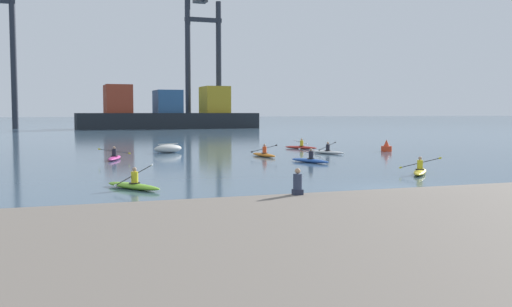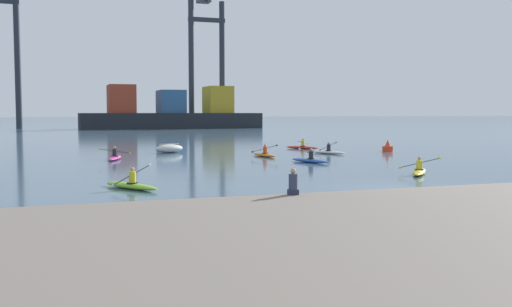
% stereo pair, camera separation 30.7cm
% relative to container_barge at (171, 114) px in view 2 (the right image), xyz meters
% --- Properties ---
extents(ground_plane, '(800.00, 800.00, 0.00)m').
position_rel_container_barge_xyz_m(ground_plane, '(-9.25, -97.07, -2.95)').
color(ground_plane, '#425B70').
extents(container_barge, '(36.12, 10.04, 8.69)m').
position_rel_container_barge_xyz_m(container_barge, '(0.00, 0.00, 0.00)').
color(container_barge, '#1E2328').
rests_on(container_barge, ground).
extents(gantry_crane_west, '(6.53, 17.40, 40.98)m').
position_rel_container_barge_xyz_m(gantry_crane_west, '(-31.84, 6.62, 16.65)').
color(gantry_crane_west, '#232833').
rests_on(gantry_crane_west, ground).
extents(gantry_crane_west_mid, '(8.13, 17.65, 37.41)m').
position_rel_container_barge_xyz_m(gantry_crane_west_mid, '(9.25, 5.96, 15.50)').
color(gantry_crane_west_mid, '#232833').
rests_on(gantry_crane_west_mid, ground).
extents(capsized_dinghy, '(2.82, 2.10, 0.76)m').
position_rel_container_barge_xyz_m(capsized_dinghy, '(-14.12, -71.47, -2.60)').
color(capsized_dinghy, beige).
rests_on(capsized_dinghy, ground).
extents(channel_buoy, '(0.90, 0.90, 1.00)m').
position_rel_container_barge_xyz_m(channel_buoy, '(3.61, -75.89, -2.59)').
color(channel_buoy, red).
rests_on(channel_buoy, ground).
extents(kayak_red, '(2.33, 3.19, 0.95)m').
position_rel_container_barge_xyz_m(kayak_red, '(-1.83, -70.38, -2.78)').
color(kayak_red, red).
rests_on(kayak_red, ground).
extents(kayak_blue, '(2.09, 3.41, 1.01)m').
position_rel_container_barge_xyz_m(kayak_blue, '(-7.12, -83.68, -2.78)').
color(kayak_blue, '#2856B2').
rests_on(kayak_blue, ground).
extents(kayak_white, '(2.04, 3.33, 0.95)m').
position_rel_container_barge_xyz_m(kayak_white, '(-2.42, -76.79, -2.78)').
color(kayak_white, silver).
rests_on(kayak_white, ground).
extents(kayak_yellow, '(2.62, 3.01, 0.97)m').
position_rel_container_barge_xyz_m(kayak_yellow, '(-4.63, -92.21, -2.78)').
color(kayak_yellow, yellow).
rests_on(kayak_yellow, ground).
extents(kayak_orange, '(2.24, 3.45, 0.95)m').
position_rel_container_barge_xyz_m(kayak_orange, '(-8.19, -77.88, -2.78)').
color(kayak_orange, orange).
rests_on(kayak_orange, ground).
extents(kayak_lime, '(2.25, 3.23, 1.05)m').
position_rel_container_barge_xyz_m(kayak_lime, '(-19.94, -93.18, -2.78)').
color(kayak_lime, '#7ABC2D').
rests_on(kayak_lime, ground).
extents(kayak_magenta, '(2.19, 3.43, 0.95)m').
position_rel_container_barge_xyz_m(kayak_magenta, '(-19.00, -77.10, -2.78)').
color(kayak_magenta, '#C13384').
rests_on(kayak_magenta, ground).
extents(seated_onlooker, '(0.32, 0.30, 0.90)m').
position_rel_container_barge_xyz_m(seated_onlooker, '(-15.53, -100.70, -2.00)').
color(seated_onlooker, '#23283D').
rests_on(seated_onlooker, stone_quay).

